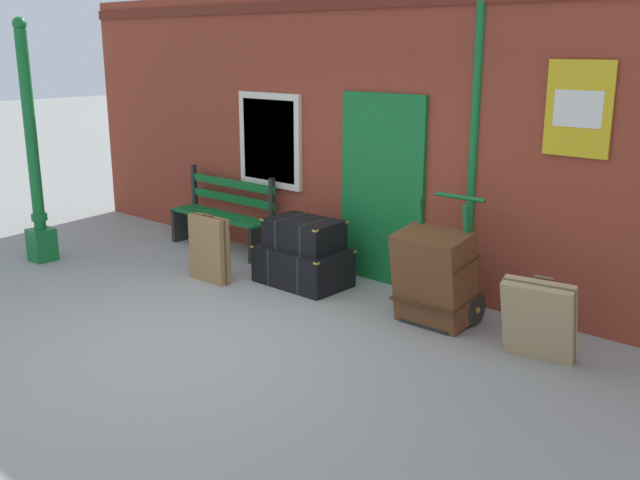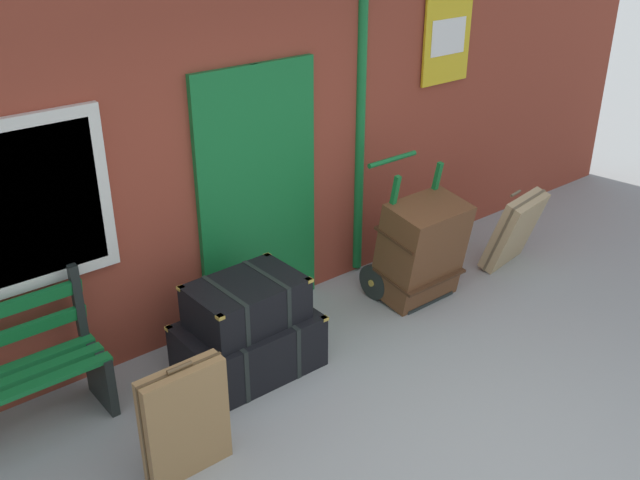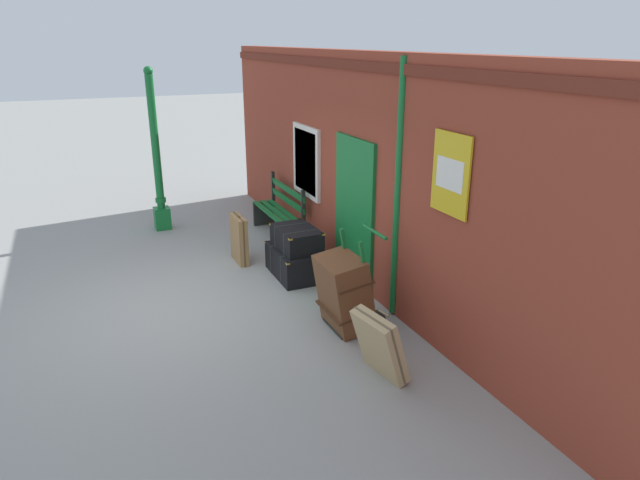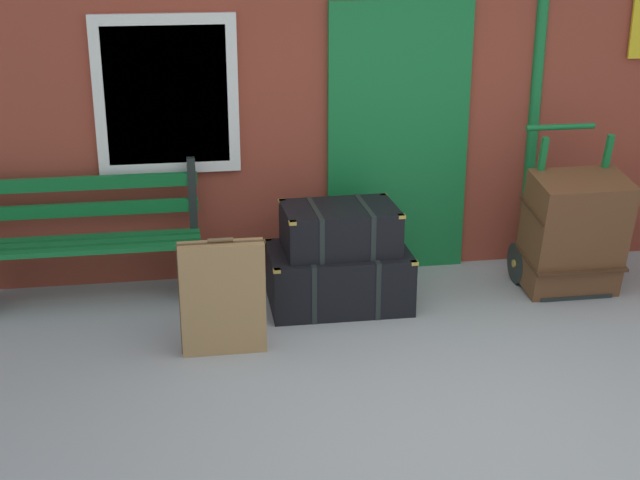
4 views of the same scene
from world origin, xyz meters
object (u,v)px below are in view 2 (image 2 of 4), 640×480
Objects in this scene: suitcase_cream at (185,421)px; steamer_trunk_base at (249,346)px; porters_trolley at (405,263)px; large_brown_trunk at (421,250)px; suitcase_slate at (514,230)px; steamer_trunk_middle at (246,302)px.

steamer_trunk_base is at bearing 35.24° from suitcase_cream.
porters_trolley is at bearing 15.53° from suitcase_cream.
steamer_trunk_base is 0.84× the size of porters_trolley.
large_brown_trunk reaches higher than steamer_trunk_base.
large_brown_trunk reaches higher than suitcase_slate.
suitcase_slate is (1.12, -0.13, -0.10)m from large_brown_trunk.
steamer_trunk_base is 1.36× the size of suitcase_slate.
steamer_trunk_middle is at bearing 55.47° from steamer_trunk_base.
suitcase_cream is (-0.87, -0.61, 0.16)m from steamer_trunk_base.
porters_trolley reaches higher than steamer_trunk_base.
large_brown_trunk is at bearing -90.00° from porters_trolley.
suitcase_slate is 3.77m from suitcase_cream.
suitcase_cream is at bearing -144.47° from steamer_trunk_middle.
steamer_trunk_middle is 2.88m from suitcase_slate.
large_brown_trunk is 1.20× the size of suitcase_cream.
steamer_trunk_middle reaches higher than steamer_trunk_base.
suitcase_slate is (1.12, -0.31, 0.10)m from porters_trolley.
suitcase_cream is (-2.62, -0.55, -0.10)m from large_brown_trunk.
large_brown_trunk is at bearing -2.34° from steamer_trunk_middle.
steamer_trunk_base is 1.29× the size of suitcase_cream.
suitcase_slate is at bearing -4.09° from steamer_trunk_middle.
suitcase_slate reaches higher than steamer_trunk_middle.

